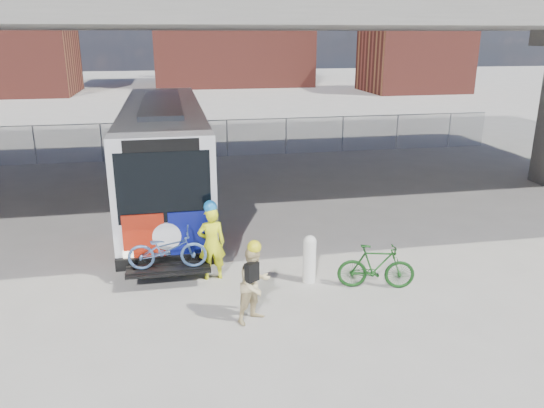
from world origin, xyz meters
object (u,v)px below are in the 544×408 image
object	(u,v)px
bollard	(309,257)
bus	(164,147)
cyclist_hivis	(212,242)
bike_parked	(376,267)
cyclist_tan	(255,284)

from	to	relation	value
bollard	bus	bearing A→B (deg)	115.96
bus	bollard	bearing A→B (deg)	-64.04
cyclist_hivis	bike_parked	size ratio (longest dim) A/B	1.11
bus	cyclist_tan	bearing A→B (deg)	-78.23
cyclist_tan	bike_parked	size ratio (longest dim) A/B	1.00
cyclist_tan	cyclist_hivis	bearing A→B (deg)	74.94
bus	bike_parked	distance (m)	9.15
cyclist_hivis	bus	bearing A→B (deg)	-85.08
bollard	cyclist_tan	distance (m)	2.27
cyclist_hivis	cyclist_tan	size ratio (longest dim) A/B	1.12
bus	bollard	world-z (taller)	bus
bus	cyclist_tan	xyz separation A→B (m)	(1.78, -8.55, -1.24)
bus	bollard	size ratio (longest dim) A/B	10.64
cyclist_tan	bus	bearing A→B (deg)	69.08
cyclist_hivis	cyclist_tan	bearing A→B (deg)	102.92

